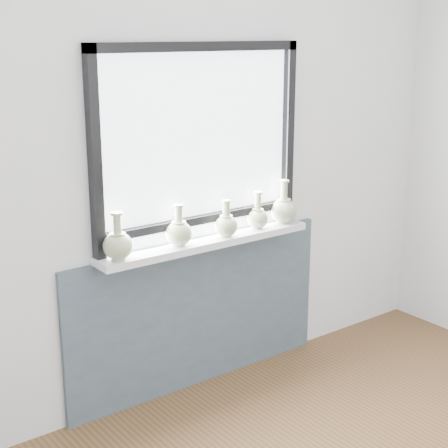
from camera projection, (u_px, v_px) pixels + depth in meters
back_wall at (195, 164)px, 3.74m from camera, size 3.60×0.02×2.60m
apron_panel at (200, 314)px, 3.95m from camera, size 1.70×0.03×0.86m
windowsill at (207, 242)px, 3.78m from camera, size 1.32×0.18×0.04m
window at (199, 139)px, 3.67m from camera, size 1.30×0.06×1.05m
vase_a at (118, 244)px, 3.41m from camera, size 0.15×0.15×0.24m
vase_b at (179, 232)px, 3.64m from camera, size 0.14×0.14×0.22m
vase_c at (226, 224)px, 3.80m from camera, size 0.13×0.13×0.21m
vase_d at (258, 217)px, 3.96m from camera, size 0.12×0.12×0.22m
vase_e at (284, 209)px, 4.07m from camera, size 0.16×0.16×0.26m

